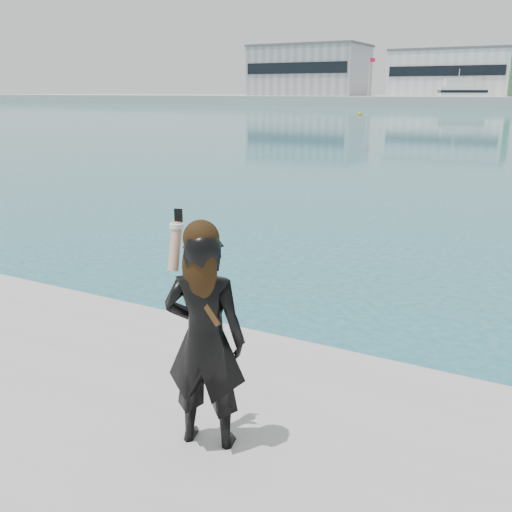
{
  "coord_description": "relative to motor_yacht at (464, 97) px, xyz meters",
  "views": [
    {
      "loc": [
        2.14,
        -3.66,
        3.12
      ],
      "look_at": [
        0.21,
        -0.11,
        1.95
      ],
      "focal_mm": 40.0,
      "sensor_mm": 36.0,
      "label": 1
    }
  ],
  "objects": [
    {
      "name": "motor_yacht",
      "position": [
        0.0,
        0.0,
        0.0
      ],
      "size": [
        15.79,
        9.73,
        7.15
      ],
      "rotation": [
        0.0,
        0.0,
        0.39
      ],
      "color": "white",
      "rests_on": "ground"
    },
    {
      "name": "ground",
      "position": [
        17.18,
        -115.9,
        -2.01
      ],
      "size": [
        500.0,
        500.0,
        0.0
      ],
      "primitive_type": "plane",
      "color": "#17606B",
      "rests_on": "ground"
    },
    {
      "name": "warehouse_white",
      "position": [
        -4.82,
        12.08,
        4.75
      ],
      "size": [
        24.48,
        15.35,
        9.5
      ],
      "color": "silver",
      "rests_on": "far_quay"
    },
    {
      "name": "warehouse_grey_left",
      "position": [
        -37.82,
        12.08,
        5.75
      ],
      "size": [
        26.52,
        16.36,
        11.5
      ],
      "color": "gray",
      "rests_on": "far_quay"
    },
    {
      "name": "flagpole_left",
      "position": [
        -20.73,
        5.1,
        4.53
      ],
      "size": [
        1.28,
        0.16,
        8.0
      ],
      "color": "silver",
      "rests_on": "far_quay"
    },
    {
      "name": "woman",
      "position": [
        17.39,
        -116.71,
        -0.41
      ],
      "size": [
        0.62,
        0.49,
        1.58
      ],
      "rotation": [
        0.0,
        0.0,
        3.41
      ],
      "color": "black",
      "rests_on": "near_quay"
    },
    {
      "name": "buoy_far",
      "position": [
        -5.82,
        -44.46,
        -2.01
      ],
      "size": [
        0.5,
        0.5,
        0.5
      ],
      "primitive_type": "sphere",
      "color": "#D9B80B",
      "rests_on": "ground"
    }
  ]
}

